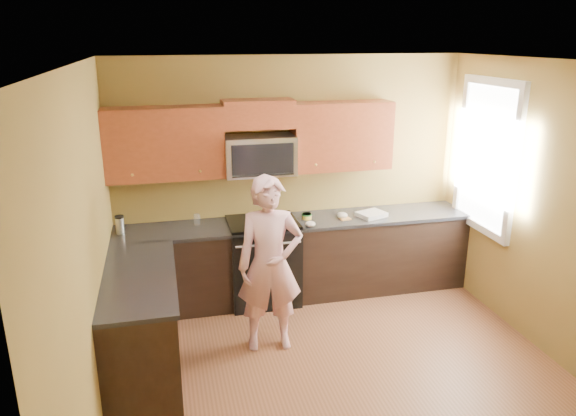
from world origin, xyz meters
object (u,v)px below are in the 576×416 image
object	(u,v)px
stove	(263,261)
travel_mug	(121,234)
frying_pan	(258,229)
butter_tub	(307,219)
microwave	(260,174)
woman	(270,265)

from	to	relation	value
stove	travel_mug	size ratio (longest dim) A/B	4.86
frying_pan	travel_mug	xyz separation A→B (m)	(-1.41, 0.28, -0.03)
butter_tub	microwave	bearing A→B (deg)	169.74
woman	frying_pan	bearing A→B (deg)	93.11
stove	butter_tub	world-z (taller)	butter_tub
frying_pan	butter_tub	world-z (taller)	frying_pan
microwave	travel_mug	bearing A→B (deg)	-176.33
frying_pan	butter_tub	size ratio (longest dim) A/B	4.23
butter_tub	frying_pan	bearing A→B (deg)	-154.85
frying_pan	butter_tub	distance (m)	0.68
microwave	butter_tub	distance (m)	0.75
woman	travel_mug	world-z (taller)	woman
stove	microwave	size ratio (longest dim) A/B	1.25
stove	butter_tub	xyz separation A→B (m)	(0.52, 0.03, 0.45)
stove	butter_tub	distance (m)	0.68
woman	travel_mug	size ratio (longest dim) A/B	8.69
stove	woman	bearing A→B (deg)	-96.74
butter_tub	woman	bearing A→B (deg)	-122.31
frying_pan	stove	bearing A→B (deg)	61.55
woman	frying_pan	xyz separation A→B (m)	(0.02, 0.71, 0.10)
woman	travel_mug	bearing A→B (deg)	149.04
microwave	butter_tub	size ratio (longest dim) A/B	6.83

